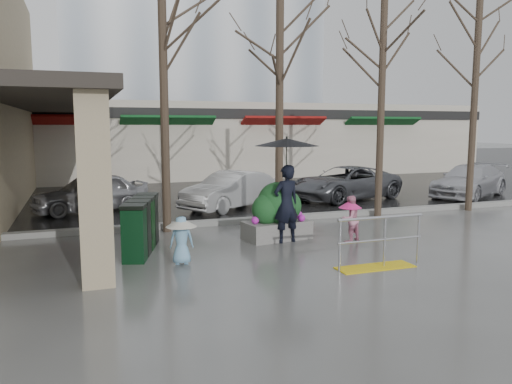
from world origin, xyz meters
TOP-DOWN VIEW (x-y plane):
  - ground at (0.00, 0.00)m, footprint 120.00×120.00m
  - street_asphalt at (0.00, 22.00)m, footprint 120.00×36.00m
  - curb at (0.00, 4.00)m, footprint 120.00×0.30m
  - canopy_slab at (-4.80, 8.00)m, footprint 2.80×18.00m
  - pillar_front at (-3.90, -0.50)m, footprint 0.55×0.55m
  - pillar_back at (-3.90, 6.00)m, footprint 0.55×0.55m
  - storefront_row at (2.00, 17.97)m, footprint 34.00×6.74m
  - handrail at (1.36, -1.20)m, footprint 1.90×0.50m
  - tree_west at (-2.00, 3.60)m, footprint 3.20×3.20m
  - tree_midwest at (1.20, 3.60)m, footprint 3.20×3.20m
  - tree_mideast at (4.50, 3.60)m, footprint 3.20×3.20m
  - tree_east at (8.00, 3.60)m, footprint 3.20×3.20m
  - woman at (0.49, 1.41)m, footprint 1.54×1.54m
  - child_pink at (1.96, 0.94)m, footprint 0.65×0.58m
  - child_blue at (-2.25, 0.35)m, footprint 0.63×0.63m
  - planter at (0.42, 1.81)m, footprint 1.74×1.07m
  - news_boxes at (-2.89, 1.63)m, footprint 1.08×2.19m
  - car_a at (-3.83, 7.51)m, footprint 3.97×2.47m
  - car_b at (0.67, 6.53)m, footprint 3.96×3.13m
  - car_c at (5.36, 7.15)m, footprint 4.92×3.21m
  - car_d at (10.41, 6.21)m, footprint 4.67×3.50m

SIDE VIEW (x-z plane):
  - ground at x=0.00m, z-range 0.00..0.00m
  - street_asphalt at x=0.00m, z-range 0.00..0.01m
  - curb at x=0.00m, z-range 0.00..0.15m
  - handrail at x=1.36m, z-range -0.14..0.89m
  - news_boxes at x=-2.89m, z-range 0.00..1.20m
  - child_blue at x=-2.25m, z-range 0.11..1.11m
  - child_pink at x=1.96m, z-range 0.06..1.18m
  - car_a at x=-3.83m, z-range 0.00..1.26m
  - car_b at x=0.67m, z-range 0.00..1.26m
  - car_c at x=5.36m, z-range 0.00..1.26m
  - car_d at x=10.41m, z-range 0.00..1.26m
  - planter at x=0.42m, z-range -0.03..1.39m
  - woman at x=0.49m, z-range 0.29..2.83m
  - pillar_front at x=-3.90m, z-range 0.00..3.50m
  - pillar_back at x=-3.90m, z-range 0.00..3.50m
  - storefront_row at x=2.00m, z-range 0.01..4.01m
  - canopy_slab at x=-4.80m, z-range 3.50..3.75m
  - tree_mideast at x=4.50m, z-range 1.61..8.11m
  - tree_west at x=-2.00m, z-range 1.68..8.48m
  - tree_midwest at x=1.20m, z-range 1.73..8.73m
  - tree_east at x=8.00m, z-range 1.78..8.98m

